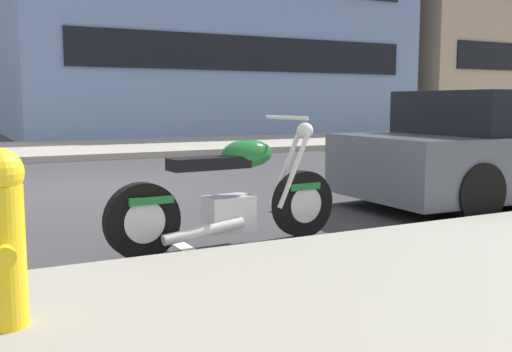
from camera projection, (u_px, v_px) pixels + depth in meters
name	position (u px, v px, depth m)	size (l,w,h in m)	color
ground_plane	(90.00, 190.00, 8.28)	(260.00, 260.00, 0.00)	#333335
sidewalk_far_curb	(415.00, 137.00, 19.68)	(120.00, 5.00, 0.14)	gray
parking_stall_stripe	(182.00, 245.00, 5.09)	(0.12, 2.20, 0.01)	silver
parked_motorcycle	(231.00, 198.00, 5.01)	(2.13, 0.62, 1.10)	black
parked_car_mid_block	(511.00, 150.00, 7.27)	(4.40, 1.86, 1.35)	#4C515B
fire_hydrant	(1.00, 233.00, 2.83)	(0.24, 0.36, 0.87)	gold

